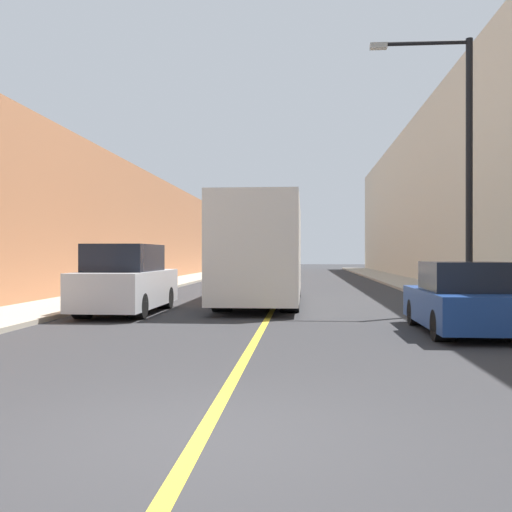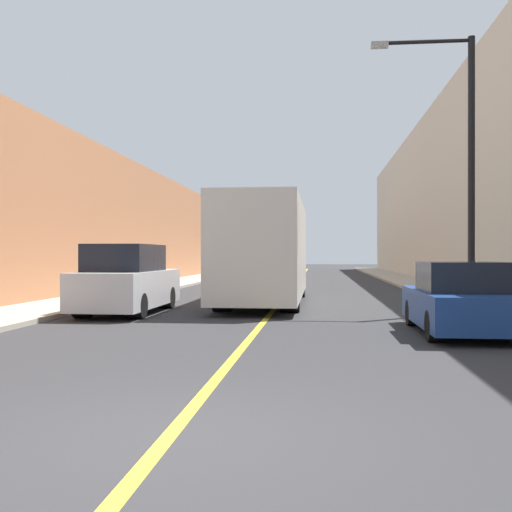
{
  "view_description": "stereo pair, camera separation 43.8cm",
  "coord_description": "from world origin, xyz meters",
  "views": [
    {
      "loc": [
        0.95,
        -5.42,
        1.69
      ],
      "look_at": [
        -0.42,
        11.65,
        1.65
      ],
      "focal_mm": 42.0,
      "sensor_mm": 36.0,
      "label": 1
    },
    {
      "loc": [
        1.39,
        -5.38,
        1.69
      ],
      "look_at": [
        -0.42,
        11.65,
        1.65
      ],
      "focal_mm": 42.0,
      "sensor_mm": 36.0,
      "label": 2
    }
  ],
  "objects": [
    {
      "name": "building_row_left",
      "position": [
        -10.13,
        30.0,
        3.27
      ],
      "size": [
        4.0,
        72.0,
        6.53
      ],
      "primitive_type": "cube",
      "color": "#B2724C",
      "rests_on": "ground"
    },
    {
      "name": "road_center_line",
      "position": [
        0.0,
        30.0,
        0.0
      ],
      "size": [
        0.16,
        72.0,
        0.01
      ],
      "primitive_type": "cube",
      "color": "gold",
      "rests_on": "ground"
    },
    {
      "name": "sidewalk_right",
      "position": [
        6.8,
        30.0,
        0.06
      ],
      "size": [
        2.66,
        72.0,
        0.13
      ],
      "primitive_type": "cube",
      "color": "#A89E8C",
      "rests_on": "ground"
    },
    {
      "name": "bus",
      "position": [
        -0.46,
        15.26,
        1.84
      ],
      "size": [
        2.55,
        10.18,
        3.46
      ],
      "color": "silver",
      "rests_on": "ground"
    },
    {
      "name": "ground_plane",
      "position": [
        0.0,
        0.0,
        0.0
      ],
      "size": [
        200.0,
        200.0,
        0.0
      ],
      "primitive_type": "plane",
      "color": "#2D2D30"
    },
    {
      "name": "parked_suv_left",
      "position": [
        -4.13,
        11.41,
        0.91
      ],
      "size": [
        1.89,
        4.96,
        1.98
      ],
      "color": "silver",
      "rests_on": "ground"
    },
    {
      "name": "building_row_right",
      "position": [
        10.13,
        30.0,
        5.38
      ],
      "size": [
        4.0,
        72.0,
        10.77
      ],
      "primitive_type": "cube",
      "color": "beige",
      "rests_on": "ground"
    },
    {
      "name": "car_right_near",
      "position": [
        4.36,
        7.75,
        0.69
      ],
      "size": [
        1.8,
        4.3,
        1.54
      ],
      "color": "navy",
      "rests_on": "ground"
    },
    {
      "name": "sidewalk_left",
      "position": [
        -6.8,
        30.0,
        0.06
      ],
      "size": [
        2.66,
        72.0,
        0.13
      ],
      "primitive_type": "cube",
      "color": "#A89E8C",
      "rests_on": "ground"
    },
    {
      "name": "street_lamp_right",
      "position": [
        5.5,
        12.49,
        4.65
      ],
      "size": [
        2.97,
        0.24,
        7.88
      ],
      "color": "black",
      "rests_on": "sidewalk_right"
    }
  ]
}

